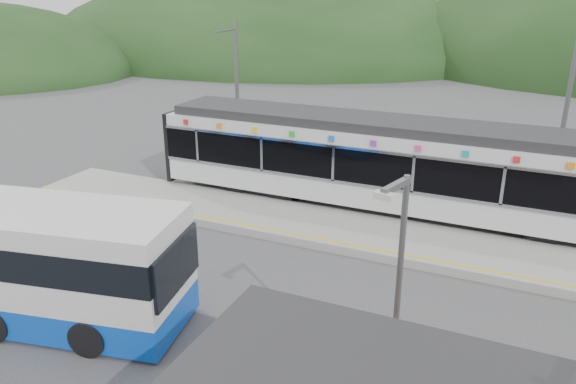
% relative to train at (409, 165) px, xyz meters
% --- Properties ---
extents(ground, '(120.00, 120.00, 0.00)m').
position_rel_train_xyz_m(ground, '(-1.87, -6.00, -2.06)').
color(ground, '#4C4C4F').
rests_on(ground, ground).
extents(hills, '(146.00, 149.00, 26.00)m').
position_rel_train_xyz_m(hills, '(4.32, -0.71, -2.06)').
color(hills, '#1E3D19').
rests_on(hills, ground).
extents(platform, '(26.00, 3.20, 0.30)m').
position_rel_train_xyz_m(platform, '(-1.87, -2.70, -1.91)').
color(platform, '#9E9E99').
rests_on(platform, ground).
extents(yellow_line, '(26.00, 0.10, 0.01)m').
position_rel_train_xyz_m(yellow_line, '(-1.87, -4.00, -1.76)').
color(yellow_line, yellow).
rests_on(yellow_line, platform).
extents(train, '(20.44, 3.01, 3.74)m').
position_rel_train_xyz_m(train, '(0.00, 0.00, 0.00)').
color(train, black).
rests_on(train, ground).
extents(catenary_mast_west, '(0.18, 1.80, 7.00)m').
position_rel_train_xyz_m(catenary_mast_west, '(-8.87, 2.56, 1.58)').
color(catenary_mast_west, slate).
rests_on(catenary_mast_west, ground).
extents(catenary_mast_east, '(0.18, 1.80, 7.00)m').
position_rel_train_xyz_m(catenary_mast_east, '(5.13, 2.56, 1.58)').
color(catenary_mast_east, slate).
rests_on(catenary_mast_east, ground).
extents(lamp_post, '(0.38, 0.99, 5.32)m').
position_rel_train_xyz_m(lamp_post, '(2.21, -10.96, 1.13)').
color(lamp_post, slate).
rests_on(lamp_post, ground).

